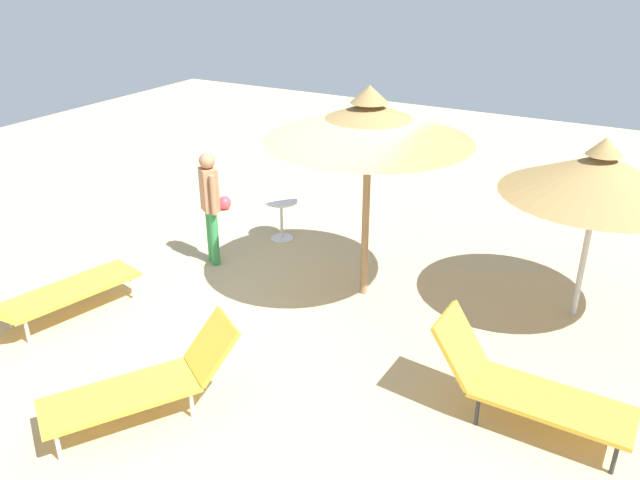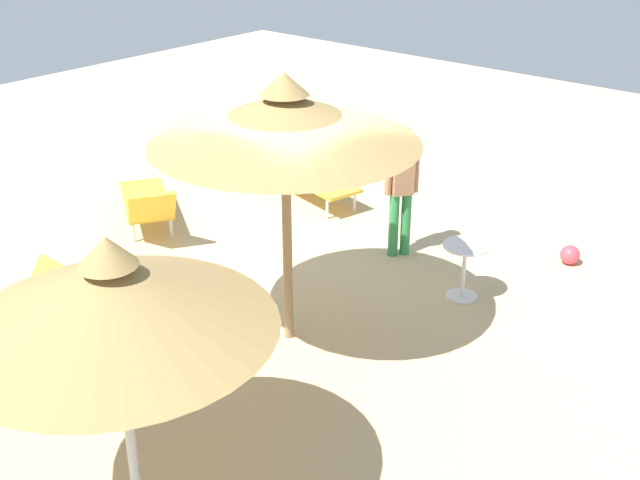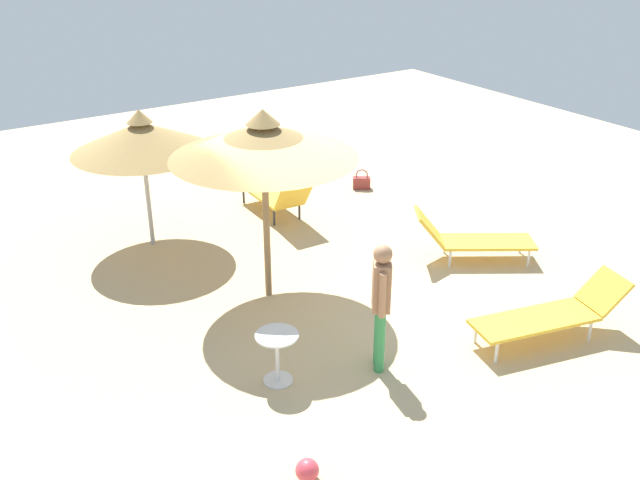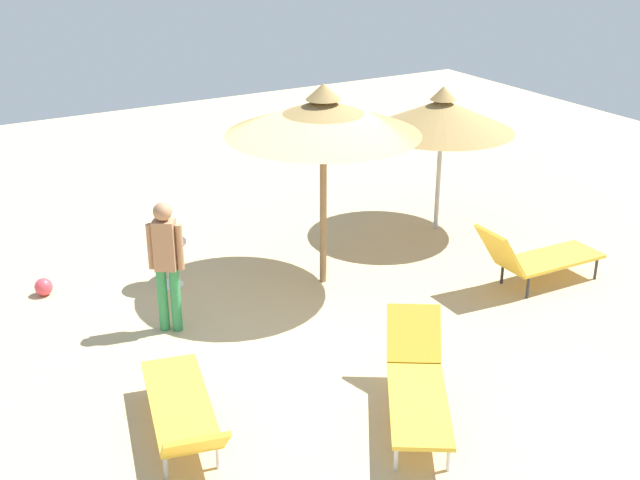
{
  "view_description": "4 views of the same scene",
  "coord_description": "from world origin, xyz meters",
  "px_view_note": "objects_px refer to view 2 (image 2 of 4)",
  "views": [
    {
      "loc": [
        -3.84,
        6.67,
        4.43
      ],
      "look_at": [
        0.08,
        -0.36,
        0.72
      ],
      "focal_mm": 35.63,
      "sensor_mm": 36.0,
      "label": 1
    },
    {
      "loc": [
        -6.02,
        -5.53,
        4.69
      ],
      "look_at": [
        0.34,
        -0.17,
        0.75
      ],
      "focal_mm": 44.82,
      "sensor_mm": 36.0,
      "label": 2
    },
    {
      "loc": [
        7.88,
        -5.07,
        5.47
      ],
      "look_at": [
        -0.43,
        0.38,
        0.75
      ],
      "focal_mm": 40.05,
      "sensor_mm": 36.0,
      "label": 3
    },
    {
      "loc": [
        4.99,
        8.93,
        5.25
      ],
      "look_at": [
        -0.07,
        0.26,
        1.02
      ],
      "focal_mm": 46.51,
      "sensor_mm": 36.0,
      "label": 4
    }
  ],
  "objects_px": {
    "parasol_umbrella_far_right": "(285,119)",
    "beach_ball": "(570,255)",
    "parasol_umbrella_far_left": "(112,297)",
    "lounge_chair_back": "(301,170)",
    "side_table_round": "(465,262)",
    "person_standing_front": "(402,183)",
    "lounge_chair_center": "(148,202)"
  },
  "relations": [
    {
      "from": "parasol_umbrella_far_right",
      "to": "beach_ball",
      "type": "height_order",
      "value": "parasol_umbrella_far_right"
    },
    {
      "from": "parasol_umbrella_far_left",
      "to": "lounge_chair_back",
      "type": "relative_size",
      "value": 1.06
    },
    {
      "from": "parasol_umbrella_far_right",
      "to": "lounge_chair_back",
      "type": "height_order",
      "value": "parasol_umbrella_far_right"
    },
    {
      "from": "parasol_umbrella_far_right",
      "to": "lounge_chair_back",
      "type": "relative_size",
      "value": 1.27
    },
    {
      "from": "parasol_umbrella_far_right",
      "to": "side_table_round",
      "type": "bearing_deg",
      "value": -26.49
    },
    {
      "from": "parasol_umbrella_far_right",
      "to": "lounge_chair_back",
      "type": "xyz_separation_m",
      "value": [
        3.19,
        2.63,
        -2.05
      ]
    },
    {
      "from": "side_table_round",
      "to": "person_standing_front",
      "type": "bearing_deg",
      "value": 69.85
    },
    {
      "from": "person_standing_front",
      "to": "parasol_umbrella_far_right",
      "type": "bearing_deg",
      "value": -174.07
    },
    {
      "from": "lounge_chair_center",
      "to": "side_table_round",
      "type": "relative_size",
      "value": 2.92
    },
    {
      "from": "side_table_round",
      "to": "beach_ball",
      "type": "bearing_deg",
      "value": -20.21
    },
    {
      "from": "parasol_umbrella_far_left",
      "to": "beach_ball",
      "type": "distance_m",
      "value": 6.62
    },
    {
      "from": "parasol_umbrella_far_left",
      "to": "beach_ball",
      "type": "height_order",
      "value": "parasol_umbrella_far_left"
    },
    {
      "from": "parasol_umbrella_far_left",
      "to": "beach_ball",
      "type": "relative_size",
      "value": 9.6
    },
    {
      "from": "parasol_umbrella_far_right",
      "to": "parasol_umbrella_far_left",
      "type": "distance_m",
      "value": 2.86
    },
    {
      "from": "parasol_umbrella_far_right",
      "to": "beach_ball",
      "type": "distance_m",
      "value": 4.59
    },
    {
      "from": "person_standing_front",
      "to": "side_table_round",
      "type": "relative_size",
      "value": 2.55
    },
    {
      "from": "parasol_umbrella_far_right",
      "to": "side_table_round",
      "type": "height_order",
      "value": "parasol_umbrella_far_right"
    },
    {
      "from": "lounge_chair_back",
      "to": "side_table_round",
      "type": "xyz_separation_m",
      "value": [
        -1.21,
        -3.62,
        0.06
      ]
    },
    {
      "from": "lounge_chair_back",
      "to": "lounge_chair_center",
      "type": "height_order",
      "value": "lounge_chair_center"
    },
    {
      "from": "person_standing_front",
      "to": "lounge_chair_center",
      "type": "bearing_deg",
      "value": 117.1
    },
    {
      "from": "side_table_round",
      "to": "beach_ball",
      "type": "xyz_separation_m",
      "value": [
        1.65,
        -0.61,
        -0.34
      ]
    },
    {
      "from": "parasol_umbrella_far_left",
      "to": "lounge_chair_back",
      "type": "bearing_deg",
      "value": 30.44
    },
    {
      "from": "lounge_chair_center",
      "to": "person_standing_front",
      "type": "height_order",
      "value": "person_standing_front"
    },
    {
      "from": "parasol_umbrella_far_left",
      "to": "lounge_chair_center",
      "type": "height_order",
      "value": "parasol_umbrella_far_left"
    },
    {
      "from": "side_table_round",
      "to": "beach_ball",
      "type": "relative_size",
      "value": 2.73
    },
    {
      "from": "side_table_round",
      "to": "parasol_umbrella_far_left",
      "type": "bearing_deg",
      "value": 178.01
    },
    {
      "from": "person_standing_front",
      "to": "beach_ball",
      "type": "xyz_separation_m",
      "value": [
        1.19,
        -1.85,
        -0.88
      ]
    },
    {
      "from": "parasol_umbrella_far_left",
      "to": "beach_ball",
      "type": "xyz_separation_m",
      "value": [
        6.32,
        -0.77,
        -1.83
      ]
    },
    {
      "from": "lounge_chair_center",
      "to": "side_table_round",
      "type": "bearing_deg",
      "value": -75.26
    },
    {
      "from": "parasol_umbrella_far_right",
      "to": "parasol_umbrella_far_left",
      "type": "height_order",
      "value": "parasol_umbrella_far_right"
    },
    {
      "from": "parasol_umbrella_far_left",
      "to": "lounge_chair_back",
      "type": "distance_m",
      "value": 7.0
    },
    {
      "from": "beach_ball",
      "to": "lounge_chair_center",
      "type": "bearing_deg",
      "value": 119.29
    }
  ]
}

